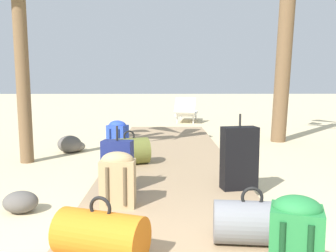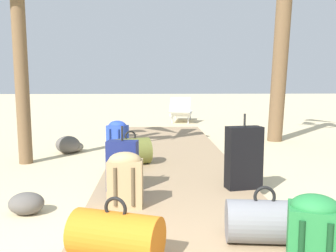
% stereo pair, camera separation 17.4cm
% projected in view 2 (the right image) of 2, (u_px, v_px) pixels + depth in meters
% --- Properties ---
extents(ground_plane, '(60.00, 60.00, 0.00)m').
position_uv_depth(ground_plane, '(173.00, 179.00, 4.84)').
color(ground_plane, beige).
extents(boardwalk, '(1.81, 8.10, 0.08)m').
position_uv_depth(boardwalk, '(170.00, 163.00, 5.64)').
color(boardwalk, tan).
rests_on(boardwalk, ground).
extents(duffel_bag_orange, '(0.68, 0.51, 0.43)m').
position_uv_depth(duffel_bag_orange, '(116.00, 236.00, 2.50)').
color(duffel_bag_orange, orange).
rests_on(duffel_bag_orange, boardwalk).
extents(backpack_tan, '(0.33, 0.24, 0.53)m').
position_uv_depth(backpack_tan, '(125.00, 178.00, 3.53)').
color(backpack_tan, tan).
rests_on(backpack_tan, boardwalk).
extents(backpack_blue, '(0.35, 0.30, 0.57)m').
position_uv_depth(backpack_blue, '(118.00, 138.00, 5.90)').
color(backpack_blue, '#2847B7').
rests_on(backpack_blue, boardwalk).
extents(duffel_bag_olive, '(0.64, 0.54, 0.49)m').
position_uv_depth(duffel_bag_olive, '(131.00, 151.00, 5.32)').
color(duffel_bag_olive, olive).
rests_on(duffel_bag_olive, boardwalk).
extents(backpack_green, '(0.36, 0.33, 0.54)m').
position_uv_depth(backpack_green, '(313.00, 236.00, 2.21)').
color(backpack_green, '#237538').
rests_on(backpack_green, boardwalk).
extents(suitcase_black, '(0.41, 0.25, 0.84)m').
position_uv_depth(suitcase_black, '(244.00, 158.00, 4.13)').
color(suitcase_black, black).
rests_on(suitcase_black, boardwalk).
extents(duffel_bag_grey, '(0.58, 0.38, 0.43)m').
position_uv_depth(duffel_bag_grey, '(264.00, 221.00, 2.76)').
color(duffel_bag_grey, slate).
rests_on(duffel_bag_grey, boardwalk).
extents(suitcase_navy, '(0.35, 0.22, 0.71)m').
position_uv_depth(suitcase_navy, '(123.00, 165.00, 4.07)').
color(suitcase_navy, navy).
rests_on(suitcase_navy, boardwalk).
extents(lounge_chair, '(0.83, 1.64, 0.76)m').
position_uv_depth(lounge_chair, '(181.00, 111.00, 11.46)').
color(lounge_chair, white).
rests_on(lounge_chair, ground).
extents(rock_left_mid, '(0.34, 0.29, 0.21)m').
position_uv_depth(rock_left_mid, '(26.00, 203.00, 3.58)').
color(rock_left_mid, '#5B5651').
rests_on(rock_left_mid, ground).
extents(rock_left_far, '(0.53, 0.51, 0.31)m').
position_uv_depth(rock_left_far, '(68.00, 145.00, 6.56)').
color(rock_left_far, '#5B5651').
rests_on(rock_left_far, ground).
extents(rock_right_mid, '(0.48, 0.52, 0.28)m').
position_uv_depth(rock_right_mid, '(239.00, 133.00, 8.09)').
color(rock_right_mid, gray).
rests_on(rock_right_mid, ground).
extents(rock_left_near, '(0.42, 0.40, 0.19)m').
position_uv_depth(rock_left_near, '(73.00, 147.00, 6.69)').
color(rock_left_near, gray).
rests_on(rock_left_near, ground).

